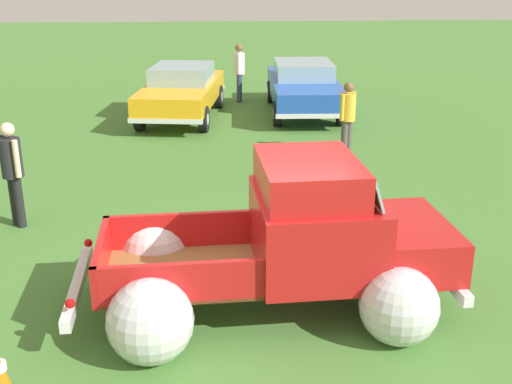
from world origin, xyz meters
TOP-DOWN VIEW (x-y plane):
  - ground_plane at (0.00, 0.00)m, footprint 80.00×80.00m
  - vintage_pickup_truck at (0.39, 0.02)m, footprint 4.72×2.97m
  - show_car_0 at (-1.48, 10.36)m, footprint 2.43×4.69m
  - show_car_1 at (1.94, 10.81)m, footprint 2.01×4.74m
  - spectator_0 at (2.34, 6.51)m, footprint 0.48×0.48m
  - spectator_1 at (-3.82, 2.87)m, footprint 0.48×0.48m
  - spectator_2 at (0.18, 12.44)m, footprint 0.38×0.54m

SIDE VIEW (x-z plane):
  - ground_plane at x=0.00m, z-range 0.00..0.00m
  - vintage_pickup_truck at x=0.39m, z-range -0.22..1.74m
  - show_car_0 at x=-1.48m, z-range 0.07..1.50m
  - show_car_1 at x=1.94m, z-range 0.07..1.50m
  - spectator_0 at x=2.34m, z-range 0.11..1.76m
  - spectator_1 at x=-3.82m, z-range 0.13..1.86m
  - spectator_2 at x=0.18m, z-range 0.13..1.88m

